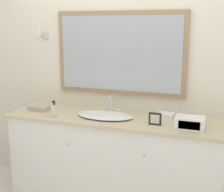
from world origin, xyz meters
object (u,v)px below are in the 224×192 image
at_px(appliance_box, 190,123).
at_px(picture_frame, 155,119).
at_px(sink_basin, 105,115).
at_px(soap_bottle, 54,111).

xyz_separation_m(appliance_box, picture_frame, (-0.29, -0.00, 0.00)).
relative_size(sink_basin, soap_bottle, 3.30).
xyz_separation_m(soap_bottle, picture_frame, (0.93, 0.09, -0.01)).
height_order(soap_bottle, picture_frame, soap_bottle).
bearing_deg(sink_basin, soap_bottle, -158.99).
xyz_separation_m(soap_bottle, appliance_box, (1.22, 0.09, -0.01)).
height_order(appliance_box, picture_frame, picture_frame).
bearing_deg(picture_frame, sink_basin, 170.47).
bearing_deg(soap_bottle, appliance_box, 4.13).
bearing_deg(soap_bottle, picture_frame, 5.37).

